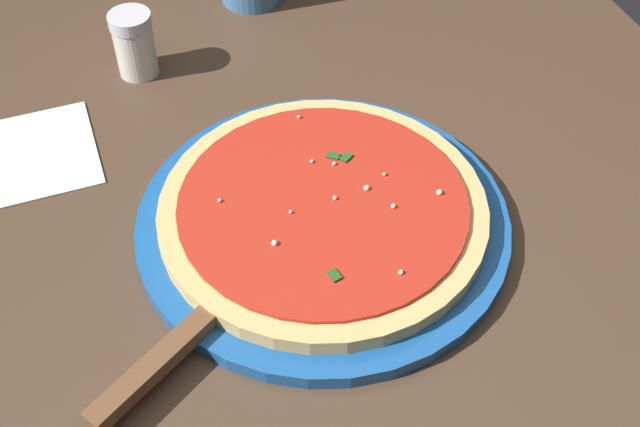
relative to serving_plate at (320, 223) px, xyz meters
The scene contains 6 objects.
restaurant_table 0.13m from the serving_plate, ahead, with size 1.13×0.93×0.74m.
serving_plate is the anchor object (origin of this frame).
pizza 0.02m from the serving_plate, 97.45° to the right, with size 0.30×0.30×0.02m.
pizza_server 0.16m from the serving_plate, 123.31° to the left, with size 0.16×0.21×0.01m.
napkin_folded_right 0.31m from the serving_plate, 53.33° to the left, with size 0.13×0.13×0.00m, color white.
parmesan_shaker 0.31m from the serving_plate, 22.02° to the left, with size 0.05×0.05×0.07m.
Camera 1 is at (-0.51, 0.16, 1.29)m, focal length 45.15 mm.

